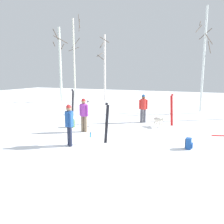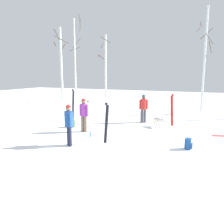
{
  "view_description": "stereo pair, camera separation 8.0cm",
  "coord_description": "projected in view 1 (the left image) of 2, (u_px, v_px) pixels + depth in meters",
  "views": [
    {
      "loc": [
        3.64,
        -8.02,
        2.93
      ],
      "look_at": [
        -0.7,
        2.22,
        1.0
      ],
      "focal_mm": 35.4,
      "sensor_mm": 36.0,
      "label": 1
    },
    {
      "loc": [
        3.71,
        -7.99,
        2.93
      ],
      "look_at": [
        -0.7,
        2.22,
        1.0
      ],
      "focal_mm": 35.4,
      "sensor_mm": 36.0,
      "label": 2
    }
  ],
  "objects": [
    {
      "name": "person_2",
      "position": [
        69.0,
        122.0,
        8.95
      ],
      "size": [
        0.4,
        0.39,
        1.72
      ],
      "color": "#1E2338",
      "rests_on": "ground_plane"
    },
    {
      "name": "person_0",
      "position": [
        143.0,
        107.0,
        13.31
      ],
      "size": [
        0.5,
        0.34,
        1.72
      ],
      "color": "#4C4C56",
      "rests_on": "ground_plane"
    },
    {
      "name": "ski_poles_0",
      "position": [
        88.0,
        113.0,
        12.05
      ],
      "size": [
        0.07,
        0.2,
        1.5
      ],
      "color": "#B2B2BC",
      "rests_on": "ground_plane"
    },
    {
      "name": "backpack_1",
      "position": [
        72.0,
        123.0,
        12.22
      ],
      "size": [
        0.34,
        0.34,
        0.44
      ],
      "color": "#4C7F3F",
      "rests_on": "ground_plane"
    },
    {
      "name": "ski_pair_planted_2",
      "position": [
        73.0,
        104.0,
        14.3
      ],
      "size": [
        0.15,
        0.2,
        1.96
      ],
      "color": "black",
      "rests_on": "ground_plane"
    },
    {
      "name": "backpack_0",
      "position": [
        189.0,
        144.0,
        8.68
      ],
      "size": [
        0.3,
        0.27,
        0.44
      ],
      "color": "#1E4C99",
      "rests_on": "ground_plane"
    },
    {
      "name": "person_1",
      "position": [
        84.0,
        113.0,
        11.14
      ],
      "size": [
        0.52,
        0.34,
        1.72
      ],
      "color": "#72604C",
      "rests_on": "ground_plane"
    },
    {
      "name": "birch_tree_2",
      "position": [
        105.0,
        67.0,
        23.39
      ],
      "size": [
        1.43,
        1.44,
        6.96
      ],
      "color": "silver",
      "rests_on": "ground_plane"
    },
    {
      "name": "ski_pair_planted_1",
      "position": [
        107.0,
        123.0,
        9.32
      ],
      "size": [
        0.25,
        0.02,
        1.75
      ],
      "color": "black",
      "rests_on": "ground_plane"
    },
    {
      "name": "birch_tree_3",
      "position": [
        204.0,
        59.0,
        16.74
      ],
      "size": [
        1.25,
        1.24,
        7.85
      ],
      "color": "silver",
      "rests_on": "ground_plane"
    },
    {
      "name": "ground_plane",
      "position": [
        107.0,
        145.0,
        9.17
      ],
      "size": [
        60.0,
        60.0,
        0.0
      ],
      "primitive_type": "plane",
      "color": "white"
    },
    {
      "name": "birch_tree_1",
      "position": [
        74.0,
        61.0,
        20.72
      ],
      "size": [
        1.51,
        1.08,
        8.17
      ],
      "color": "silver",
      "rests_on": "ground_plane"
    },
    {
      "name": "water_bottle_0",
      "position": [
        90.0,
        135.0,
        10.3
      ],
      "size": [
        0.06,
        0.06,
        0.25
      ],
      "color": "#1E72BF",
      "rests_on": "ground_plane"
    },
    {
      "name": "ski_pair_planted_0",
      "position": [
        172.0,
        110.0,
        12.49
      ],
      "size": [
        0.22,
        0.08,
        1.82
      ],
      "color": "red",
      "rests_on": "ground_plane"
    },
    {
      "name": "birch_tree_0",
      "position": [
        60.0,
        63.0,
        23.17
      ],
      "size": [
        1.87,
        1.41,
        7.65
      ],
      "color": "silver",
      "rests_on": "ground_plane"
    },
    {
      "name": "dog",
      "position": [
        159.0,
        120.0,
        12.25
      ],
      "size": [
        0.79,
        0.51,
        0.57
      ],
      "color": "beige",
      "rests_on": "ground_plane"
    }
  ]
}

